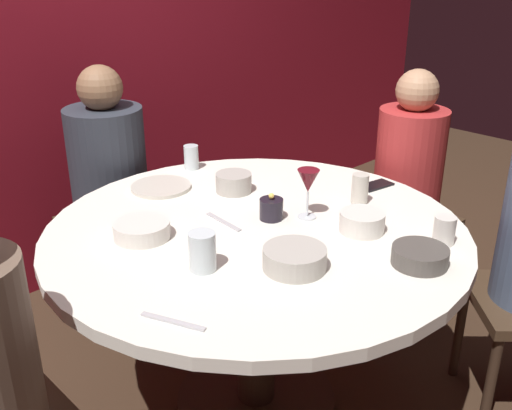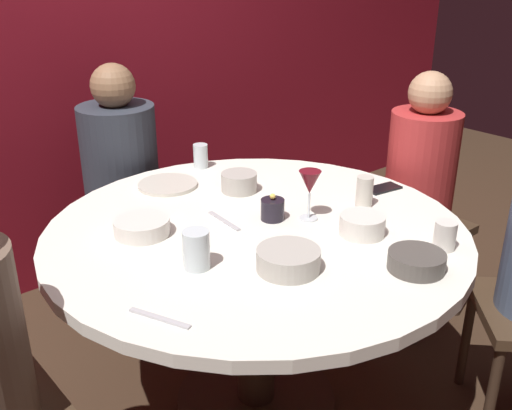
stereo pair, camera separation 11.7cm
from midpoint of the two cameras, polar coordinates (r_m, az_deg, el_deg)
ground_plane at (r=2.40m, az=1.47°, el=-18.31°), size 8.00×8.00×0.00m
back_wall at (r=3.00m, az=-17.29°, el=16.73°), size 6.00×0.10×2.60m
dining_table at (r=2.05m, az=1.64°, el=-5.72°), size 1.41×1.41×0.74m
seated_diner_back at (r=2.71m, az=-11.73°, el=3.95°), size 0.40×0.40×1.16m
seated_diner_right at (r=2.67m, az=16.78°, el=2.92°), size 0.40×0.40×1.15m
candle_holder at (r=2.03m, az=3.25°, el=-0.43°), size 0.08×0.08×0.09m
wine_glass at (r=2.01m, az=6.86°, el=1.96°), size 0.08×0.08×0.18m
dinner_plate at (r=2.34m, az=-7.08°, el=1.94°), size 0.23×0.23×0.01m
cell_phone at (r=2.36m, az=13.53°, el=1.55°), size 0.15×0.09×0.01m
bowl_serving_large at (r=1.96m, az=11.87°, el=-1.92°), size 0.15×0.15×0.07m
bowl_salad_center at (r=1.72m, az=5.08°, el=-5.30°), size 0.19×0.19×0.06m
bowl_small_white at (r=1.95m, az=-9.25°, el=-2.09°), size 0.18×0.18×0.05m
bowl_sauce_side at (r=2.26m, az=-0.16°, el=2.19°), size 0.14×0.14×0.07m
bowl_rice_portion at (r=1.79m, az=17.00°, el=-5.23°), size 0.17×0.17×0.05m
cup_near_candle at (r=1.93m, az=19.39°, el=-2.82°), size 0.07×0.07×0.09m
cup_by_left_diner at (r=1.72m, az=-3.81°, el=-4.34°), size 0.08×0.08×0.12m
cup_by_right_diner at (r=2.17m, az=11.93°, el=1.26°), size 0.06×0.06×0.11m
cup_center_front at (r=2.52m, az=-4.03°, el=4.70°), size 0.06×0.06×0.10m
fork_near_plate at (r=2.02m, az=-1.43°, el=-1.56°), size 0.03×0.18×0.01m
knife_near_plate at (r=1.53m, az=-7.07°, el=-10.79°), size 0.08×0.17×0.01m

